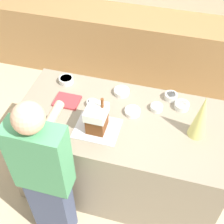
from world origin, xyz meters
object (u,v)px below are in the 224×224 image
object	(u,v)px
candy_bowl_far_left	(92,103)
candy_bowl_center_rear	(122,92)
gingerbread_house	(97,118)
cookbook	(67,101)
candy_bowl_near_tray_right	(157,107)
person	(45,178)
baking_tray	(97,128)
candy_bowl_far_right	(182,106)
candy_bowl_behind_tray	(133,111)
candy_bowl_beside_tree	(171,96)
candy_bowl_front_corner	(66,80)
decorative_tree	(201,117)

from	to	relation	value
candy_bowl_far_left	candy_bowl_center_rear	world-z (taller)	same
candy_bowl_center_rear	candy_bowl_far_left	bearing A→B (deg)	-133.75
gingerbread_house	cookbook	world-z (taller)	gingerbread_house
candy_bowl_near_tray_right	person	size ratio (longest dim) A/B	0.07
baking_tray	candy_bowl_far_right	world-z (taller)	candy_bowl_far_right
candy_bowl_behind_tray	candy_bowl_center_rear	size ratio (longest dim) A/B	0.95
gingerbread_house	person	xyz separation A→B (m)	(-0.27, -0.48, -0.24)
person	gingerbread_house	bearing A→B (deg)	60.94
candy_bowl_center_rear	candy_bowl_near_tray_right	bearing A→B (deg)	-18.88
candy_bowl_beside_tree	person	size ratio (longest dim) A/B	0.07
cookbook	person	size ratio (longest dim) A/B	0.14
gingerbread_house	candy_bowl_far_right	distance (m)	0.77
candy_bowl_near_tray_right	candy_bowl_far_right	bearing A→B (deg)	20.08
candy_bowl_far_right	baking_tray	bearing A→B (deg)	-146.28
candy_bowl_front_corner	candy_bowl_behind_tray	distance (m)	0.73
baking_tray	candy_bowl_front_corner	xyz separation A→B (m)	(-0.45, 0.48, 0.03)
gingerbread_house	cookbook	distance (m)	0.44
gingerbread_house	candy_bowl_beside_tree	world-z (taller)	gingerbread_house
baking_tray	candy_bowl_far_right	xyz separation A→B (m)	(0.63, 0.42, 0.02)
candy_bowl_far_right	cookbook	world-z (taller)	candy_bowl_far_right
candy_bowl_far_right	candy_bowl_front_corner	distance (m)	1.09
gingerbread_house	candy_bowl_beside_tree	size ratio (longest dim) A/B	2.73
baking_tray	candy_bowl_near_tray_right	bearing A→B (deg)	39.12
candy_bowl_front_corner	gingerbread_house	bearing A→B (deg)	-46.51
candy_bowl_behind_tray	person	world-z (taller)	person
candy_bowl_center_rear	person	distance (m)	1.02
candy_bowl_front_corner	candy_bowl_near_tray_right	bearing A→B (deg)	-8.47
candy_bowl_behind_tray	candy_bowl_center_rear	xyz separation A→B (m)	(-0.15, 0.22, 0.00)
gingerbread_house	person	size ratio (longest dim) A/B	0.19
candy_bowl_beside_tree	candy_bowl_front_corner	world-z (taller)	candy_bowl_beside_tree
candy_bowl_near_tray_right	candy_bowl_far_right	size ratio (longest dim) A/B	0.85
baking_tray	candy_bowl_behind_tray	xyz separation A→B (m)	(0.24, 0.25, 0.02)
baking_tray	candy_bowl_near_tray_right	world-z (taller)	candy_bowl_near_tray_right
cookbook	baking_tray	bearing A→B (deg)	-33.37
decorative_tree	candy_bowl_front_corner	size ratio (longest dim) A/B	3.00
candy_bowl_near_tray_right	person	bearing A→B (deg)	-130.00
candy_bowl_behind_tray	candy_bowl_front_corner	bearing A→B (deg)	161.48
decorative_tree	candy_bowl_far_right	xyz separation A→B (m)	(-0.15, 0.27, -0.17)
gingerbread_house	candy_bowl_beside_tree	bearing A→B (deg)	44.33
candy_bowl_beside_tree	candy_bowl_center_rear	size ratio (longest dim) A/B	0.81
candy_bowl_near_tray_right	cookbook	distance (m)	0.79
candy_bowl_behind_tray	candy_bowl_far_left	distance (m)	0.36
gingerbread_house	candy_bowl_near_tray_right	size ratio (longest dim) A/B	2.89
candy_bowl_near_tray_right	candy_bowl_far_left	world-z (taller)	candy_bowl_far_left
baking_tray	candy_bowl_front_corner	size ratio (longest dim) A/B	2.68
person	decorative_tree	bearing A→B (deg)	31.29
candy_bowl_near_tray_right	candy_bowl_far_left	bearing A→B (deg)	-169.51
candy_bowl_far_right	candy_bowl_front_corner	size ratio (longest dim) A/B	0.94
cookbook	candy_bowl_far_left	bearing A→B (deg)	3.64
candy_bowl_far_right	candy_bowl_center_rear	distance (m)	0.55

